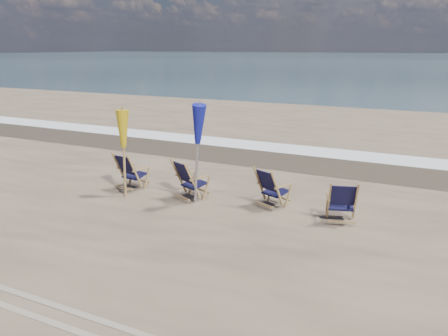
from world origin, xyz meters
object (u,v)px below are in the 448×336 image
object	(u,v)px
beach_chair_2	(277,190)
umbrella_blue	(196,128)
beach_chair_0	(135,173)
beach_chair_3	(355,203)
umbrella_yellow	(123,134)
beach_chair_1	(192,182)

from	to	relation	value
beach_chair_2	umbrella_blue	distance (m)	2.17
beach_chair_0	umbrella_blue	world-z (taller)	umbrella_blue
beach_chair_3	umbrella_yellow	xyz separation A→B (m)	(-5.14, -0.56, 1.04)
beach_chair_2	umbrella_yellow	bearing A→B (deg)	33.65
beach_chair_0	beach_chair_2	xyz separation A→B (m)	(3.48, 0.28, -0.02)
beach_chair_1	beach_chair_2	distance (m)	1.89
beach_chair_1	beach_chair_2	bearing A→B (deg)	-145.29
beach_chair_3	umbrella_yellow	distance (m)	5.28
umbrella_yellow	umbrella_blue	world-z (taller)	umbrella_blue
beach_chair_0	beach_chair_3	bearing A→B (deg)	-168.03
beach_chair_2	umbrella_yellow	distance (m)	3.71
beach_chair_2	beach_chair_3	distance (m)	1.63
beach_chair_1	umbrella_blue	xyz separation A→B (m)	(0.16, -0.06, 1.25)
beach_chair_2	umbrella_yellow	size ratio (longest dim) A/B	0.46
beach_chair_1	beach_chair_3	xyz separation A→B (m)	(3.49, 0.30, -0.04)
beach_chair_3	umbrella_blue	bearing A→B (deg)	-10.47
beach_chair_0	umbrella_yellow	size ratio (longest dim) A/B	0.48
beach_chair_3	beach_chair_0	bearing A→B (deg)	-14.05
beach_chair_1	beach_chair_2	size ratio (longest dim) A/B	1.06
beach_chair_2	umbrella_blue	world-z (taller)	umbrella_blue
beach_chair_2	umbrella_blue	size ratio (longest dim) A/B	0.41
beach_chair_1	umbrella_blue	distance (m)	1.27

